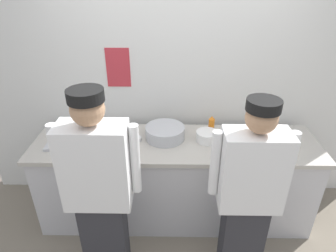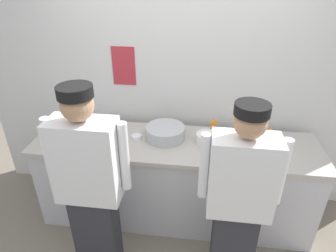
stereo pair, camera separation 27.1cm
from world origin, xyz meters
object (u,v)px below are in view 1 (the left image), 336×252
object	(u,v)px
sheet_tray	(76,141)
ramekin_orange_sauce	(244,152)
ramekin_red_sauce	(136,139)
plate_stack_front	(207,136)
squeeze_bottle_secondary	(268,139)
squeeze_bottle_spare	(267,133)
mixing_bowl_steel	(165,133)
chef_center	(248,194)
chef_near_left	(99,191)
squeeze_bottle_primary	(211,125)

from	to	relation	value
sheet_tray	ramekin_orange_sauce	size ratio (longest dim) A/B	4.79
ramekin_red_sauce	plate_stack_front	bearing A→B (deg)	0.75
squeeze_bottle_secondary	squeeze_bottle_spare	xyz separation A→B (m)	(0.02, 0.09, 0.01)
ramekin_red_sauce	squeeze_bottle_secondary	bearing A→B (deg)	-4.97
mixing_bowl_steel	chef_center	bearing A→B (deg)	-49.59
mixing_bowl_steel	chef_near_left	bearing A→B (deg)	-120.67
plate_stack_front	sheet_tray	world-z (taller)	plate_stack_front
chef_center	ramekin_orange_sauce	world-z (taller)	chef_center
squeeze_bottle_primary	ramekin_orange_sauce	size ratio (longest dim) A/B	1.74
chef_center	squeeze_bottle_primary	distance (m)	0.89
plate_stack_front	mixing_bowl_steel	distance (m)	0.40
mixing_bowl_steel	squeeze_bottle_secondary	world-z (taller)	squeeze_bottle_secondary
mixing_bowl_steel	squeeze_bottle_spare	xyz separation A→B (m)	(0.94, -0.06, 0.04)
ramekin_red_sauce	squeeze_bottle_primary	bearing A→B (deg)	12.98
plate_stack_front	squeeze_bottle_primary	bearing A→B (deg)	69.56
chef_near_left	sheet_tray	bearing A→B (deg)	118.35
chef_near_left	plate_stack_front	xyz separation A→B (m)	(0.85, 0.73, 0.04)
chef_near_left	ramekin_orange_sauce	xyz separation A→B (m)	(1.16, 0.51, 0.02)
squeeze_bottle_secondary	squeeze_bottle_spare	bearing A→B (deg)	78.32
sheet_tray	squeeze_bottle_secondary	bearing A→B (deg)	-2.35
ramekin_red_sauce	sheet_tray	bearing A→B (deg)	-176.75
chef_center	plate_stack_front	xyz separation A→B (m)	(-0.24, 0.70, 0.08)
chef_near_left	mixing_bowl_steel	xyz separation A→B (m)	(0.46, 0.77, 0.05)
ramekin_orange_sauce	squeeze_bottle_primary	bearing A→B (deg)	122.89
chef_near_left	squeeze_bottle_secondary	xyz separation A→B (m)	(1.38, 0.62, 0.08)
chef_near_left	ramekin_orange_sauce	world-z (taller)	chef_near_left
squeeze_bottle_primary	squeeze_bottle_secondary	xyz separation A→B (m)	(0.47, -0.27, 0.00)
plate_stack_front	ramekin_red_sauce	distance (m)	0.66
chef_center	squeeze_bottle_secondary	distance (m)	0.67
squeeze_bottle_secondary	ramekin_red_sauce	world-z (taller)	squeeze_bottle_secondary
chef_near_left	ramekin_red_sauce	xyz separation A→B (m)	(0.19, 0.72, 0.01)
plate_stack_front	squeeze_bottle_spare	distance (m)	0.55
sheet_tray	squeeze_bottle_primary	bearing A→B (deg)	8.79
chef_center	ramekin_orange_sauce	size ratio (longest dim) A/B	15.55
squeeze_bottle_primary	squeeze_bottle_spare	bearing A→B (deg)	-19.85
chef_center	sheet_tray	size ratio (longest dim) A/B	3.25
chef_center	squeeze_bottle_primary	world-z (taller)	chef_center
sheet_tray	ramekin_orange_sauce	xyz separation A→B (m)	(1.53, -0.18, 0.01)
plate_stack_front	ramekin_red_sauce	xyz separation A→B (m)	(-0.66, -0.01, -0.03)
squeeze_bottle_primary	ramekin_red_sauce	bearing A→B (deg)	-167.02
chef_center	sheet_tray	distance (m)	1.61
squeeze_bottle_secondary	plate_stack_front	bearing A→B (deg)	167.99
chef_near_left	squeeze_bottle_spare	size ratio (longest dim) A/B	7.96
ramekin_orange_sauce	ramekin_red_sauce	world-z (taller)	ramekin_orange_sauce
squeeze_bottle_spare	ramekin_red_sauce	xyz separation A→B (m)	(-1.21, 0.01, -0.08)
chef_center	squeeze_bottle_spare	distance (m)	0.76
mixing_bowl_steel	squeeze_bottle_primary	xyz separation A→B (m)	(0.45, 0.12, 0.03)
sheet_tray	squeeze_bottle_spare	xyz separation A→B (m)	(1.77, 0.02, 0.09)
mixing_bowl_steel	ramekin_red_sauce	distance (m)	0.28
squeeze_bottle_spare	chef_center	bearing A→B (deg)	-114.13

